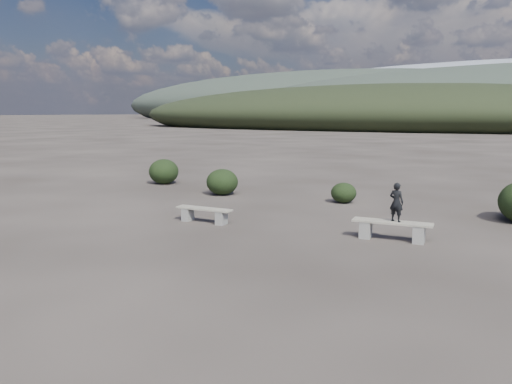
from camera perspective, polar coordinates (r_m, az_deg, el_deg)
The scene contains 7 objects.
ground at distance 10.77m, azimuth -9.65°, elevation -8.34°, with size 1200.00×1200.00×0.00m, color #2A2421.
bench_left at distance 14.71m, azimuth -5.94°, elevation -2.48°, with size 1.77×0.49×0.44m.
bench_right at distance 13.06m, azimuth 15.27°, elevation -4.07°, with size 2.01×0.64×0.49m.
seated_person at distance 12.92m, azimuth 15.75°, elevation -1.13°, with size 0.36×0.24×0.99m, color black.
shrub_a at distance 19.58m, azimuth -3.89°, elevation 1.16°, with size 1.24×1.24×1.02m, color black.
shrub_c at distance 18.08m, azimuth 9.98°, elevation -0.09°, with size 0.91×0.91×0.72m, color black.
shrub_f at distance 22.91m, azimuth -10.50°, elevation 2.32°, with size 1.33×1.33×1.13m, color black.
Camera 1 is at (6.67, -7.83, 3.20)m, focal length 35.00 mm.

